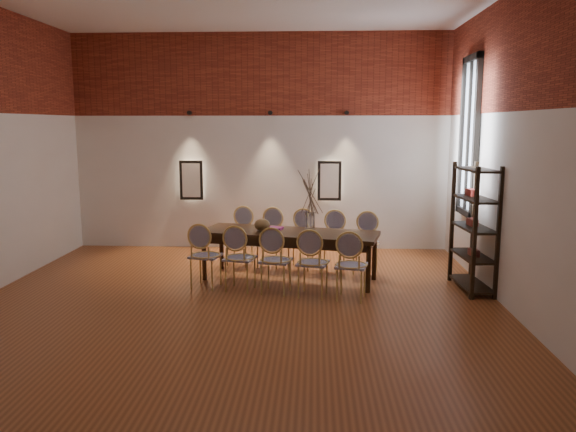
{
  "coord_description": "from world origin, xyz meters",
  "views": [
    {
      "loc": [
        1.02,
        -7.02,
        2.34
      ],
      "look_at": [
        0.65,
        0.86,
        1.05
      ],
      "focal_mm": 35.0,
      "sensor_mm": 36.0,
      "label": 1
    }
  ],
  "objects_px": {
    "chair_near_c": "(276,260)",
    "chair_near_d": "(313,263)",
    "chair_far_a": "(240,237)",
    "chair_near_b": "(240,258)",
    "chair_far_d": "(333,242)",
    "vase": "(310,223)",
    "bowl": "(262,225)",
    "shelving_rack": "(474,228)",
    "book": "(274,228)",
    "chair_near_a": "(206,256)",
    "dining_table": "(289,256)",
    "chair_far_b": "(270,239)",
    "chair_near_e": "(351,265)",
    "chair_far_e": "(365,244)",
    "chair_far_c": "(301,240)"
  },
  "relations": [
    {
      "from": "chair_near_e",
      "to": "chair_far_e",
      "type": "distance_m",
      "value": 1.41
    },
    {
      "from": "chair_near_a",
      "to": "chair_far_a",
      "type": "height_order",
      "value": "same"
    },
    {
      "from": "chair_near_d",
      "to": "chair_far_b",
      "type": "xyz_separation_m",
      "value": [
        -0.72,
        1.61,
        0.0
      ]
    },
    {
      "from": "dining_table",
      "to": "chair_near_a",
      "type": "distance_m",
      "value": 1.28
    },
    {
      "from": "dining_table",
      "to": "chair_far_d",
      "type": "distance_m",
      "value": 0.89
    },
    {
      "from": "chair_near_a",
      "to": "book",
      "type": "relative_size",
      "value": 3.62
    },
    {
      "from": "chair_far_a",
      "to": "chair_far_e",
      "type": "relative_size",
      "value": 1.0
    },
    {
      "from": "chair_near_b",
      "to": "vase",
      "type": "bearing_deg",
      "value": 39.7
    },
    {
      "from": "dining_table",
      "to": "chair_far_e",
      "type": "xyz_separation_m",
      "value": [
        1.19,
        0.45,
        0.09
      ]
    },
    {
      "from": "chair_near_e",
      "to": "chair_far_d",
      "type": "xyz_separation_m",
      "value": [
        -0.21,
        1.49,
        0.0
      ]
    },
    {
      "from": "chair_near_c",
      "to": "chair_far_a",
      "type": "relative_size",
      "value": 1.0
    },
    {
      "from": "chair_near_d",
      "to": "bowl",
      "type": "xyz_separation_m",
      "value": [
        -0.77,
        0.85,
        0.37
      ]
    },
    {
      "from": "chair_near_a",
      "to": "chair_far_b",
      "type": "relative_size",
      "value": 1.0
    },
    {
      "from": "chair_near_e",
      "to": "chair_far_a",
      "type": "height_order",
      "value": "same"
    },
    {
      "from": "chair_near_a",
      "to": "chair_far_b",
      "type": "xyz_separation_m",
      "value": [
        0.83,
        1.26,
        0.0
      ]
    },
    {
      "from": "chair_far_a",
      "to": "vase",
      "type": "xyz_separation_m",
      "value": [
        1.19,
        -0.99,
        0.43
      ]
    },
    {
      "from": "chair_near_b",
      "to": "vase",
      "type": "height_order",
      "value": "vase"
    },
    {
      "from": "chair_near_d",
      "to": "chair_near_e",
      "type": "relative_size",
      "value": 1.0
    },
    {
      "from": "chair_near_b",
      "to": "book",
      "type": "bearing_deg",
      "value": 73.04
    },
    {
      "from": "chair_near_a",
      "to": "bowl",
      "type": "distance_m",
      "value": 0.99
    },
    {
      "from": "chair_near_c",
      "to": "vase",
      "type": "bearing_deg",
      "value": 65.59
    },
    {
      "from": "chair_near_c",
      "to": "chair_near_b",
      "type": "bearing_deg",
      "value": 180.0
    },
    {
      "from": "dining_table",
      "to": "chair_far_b",
      "type": "relative_size",
      "value": 2.82
    },
    {
      "from": "chair_near_b",
      "to": "chair_near_d",
      "type": "distance_m",
      "value": 1.06
    },
    {
      "from": "chair_near_e",
      "to": "bowl",
      "type": "height_order",
      "value": "chair_near_e"
    },
    {
      "from": "dining_table",
      "to": "chair_far_c",
      "type": "relative_size",
      "value": 2.82
    },
    {
      "from": "chair_far_c",
      "to": "chair_near_d",
      "type": "bearing_deg",
      "value": 110.57
    },
    {
      "from": "chair_far_d",
      "to": "chair_near_e",
      "type": "bearing_deg",
      "value": 110.57
    },
    {
      "from": "chair_near_b",
      "to": "chair_near_d",
      "type": "height_order",
      "value": "same"
    },
    {
      "from": "chair_near_b",
      "to": "chair_near_a",
      "type": "bearing_deg",
      "value": 180.0
    },
    {
      "from": "chair_near_d",
      "to": "chair_far_a",
      "type": "bearing_deg",
      "value": 138.39
    },
    {
      "from": "chair_near_a",
      "to": "vase",
      "type": "relative_size",
      "value": 3.13
    },
    {
      "from": "chair_near_a",
      "to": "vase",
      "type": "bearing_deg",
      "value": 27.09
    },
    {
      "from": "chair_far_c",
      "to": "chair_far_d",
      "type": "distance_m",
      "value": 0.53
    },
    {
      "from": "shelving_rack",
      "to": "book",
      "type": "bearing_deg",
      "value": 164.59
    },
    {
      "from": "chair_far_e",
      "to": "vase",
      "type": "height_order",
      "value": "vase"
    },
    {
      "from": "vase",
      "to": "chair_near_e",
      "type": "bearing_deg",
      "value": -56.4
    },
    {
      "from": "chair_far_a",
      "to": "bowl",
      "type": "height_order",
      "value": "chair_far_a"
    },
    {
      "from": "chair_near_b",
      "to": "chair_far_a",
      "type": "xyz_separation_m",
      "value": [
        -0.21,
        1.49,
        0.0
      ]
    },
    {
      "from": "chair_far_b",
      "to": "chair_far_c",
      "type": "height_order",
      "value": "same"
    },
    {
      "from": "chair_far_b",
      "to": "vase",
      "type": "distance_m",
      "value": 1.19
    },
    {
      "from": "chair_near_b",
      "to": "chair_far_d",
      "type": "bearing_deg",
      "value": 53.11
    },
    {
      "from": "vase",
      "to": "bowl",
      "type": "height_order",
      "value": "vase"
    },
    {
      "from": "chair_near_c",
      "to": "chair_near_d",
      "type": "bearing_deg",
      "value": -0.0
    },
    {
      "from": "bowl",
      "to": "book",
      "type": "bearing_deg",
      "value": 39.05
    },
    {
      "from": "chair_far_a",
      "to": "chair_far_b",
      "type": "relative_size",
      "value": 1.0
    },
    {
      "from": "dining_table",
      "to": "vase",
      "type": "height_order",
      "value": "vase"
    },
    {
      "from": "vase",
      "to": "chair_far_e",
      "type": "bearing_deg",
      "value": 30.95
    },
    {
      "from": "chair_near_d",
      "to": "vase",
      "type": "distance_m",
      "value": 0.85
    },
    {
      "from": "chair_near_a",
      "to": "chair_far_e",
      "type": "height_order",
      "value": "same"
    }
  ]
}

